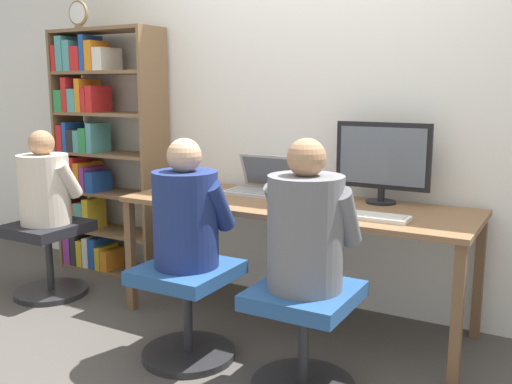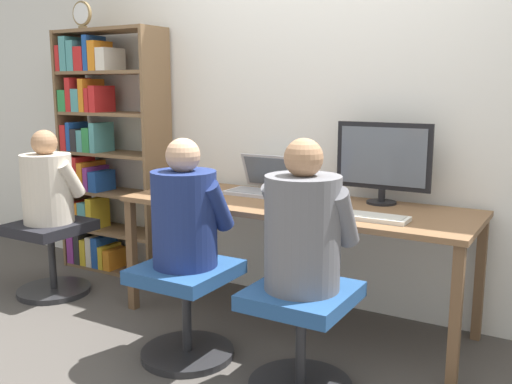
# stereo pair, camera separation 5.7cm
# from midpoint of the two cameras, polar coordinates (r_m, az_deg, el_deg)

# --- Properties ---
(ground_plane) EXTENTS (14.00, 14.00, 0.00)m
(ground_plane) POSITION_cam_midpoint_polar(r_m,az_deg,el_deg) (3.21, 0.39, -15.07)
(ground_plane) COLOR #4C4742
(wall_back) EXTENTS (10.00, 0.05, 2.60)m
(wall_back) POSITION_cam_midpoint_polar(r_m,az_deg,el_deg) (3.60, 6.51, 9.05)
(wall_back) COLOR silver
(wall_back) RESTS_ON ground_plane
(desk) EXTENTS (2.03, 0.71, 0.73)m
(desk) POSITION_cam_midpoint_polar(r_m,az_deg,el_deg) (3.30, 3.41, -2.22)
(desk) COLOR brown
(desk) RESTS_ON ground_plane
(desktop_monitor) EXTENTS (0.55, 0.17, 0.46)m
(desktop_monitor) POSITION_cam_midpoint_polar(r_m,az_deg,el_deg) (3.30, 12.04, 3.11)
(desktop_monitor) COLOR black
(desktop_monitor) RESTS_ON desk
(laptop) EXTENTS (0.38, 0.32, 0.23)m
(laptop) POSITION_cam_midpoint_polar(r_m,az_deg,el_deg) (3.58, -0.07, 0.69)
(laptop) COLOR #B7B7BC
(laptop) RESTS_ON desk
(keyboard) EXTENTS (0.46, 0.14, 0.03)m
(keyboard) POSITION_cam_midpoint_polar(r_m,az_deg,el_deg) (2.95, 10.19, -2.33)
(keyboard) COLOR silver
(keyboard) RESTS_ON desk
(computer_mouse_by_keyboard) EXTENTS (0.06, 0.10, 0.03)m
(computer_mouse_by_keyboard) POSITION_cam_midpoint_polar(r_m,az_deg,el_deg) (3.07, 5.33, -1.61)
(computer_mouse_by_keyboard) COLOR silver
(computer_mouse_by_keyboard) RESTS_ON desk
(office_chair_left) EXTENTS (0.48, 0.48, 0.50)m
(office_chair_left) POSITION_cam_midpoint_polar(r_m,az_deg,el_deg) (2.68, 4.17, -13.55)
(office_chair_left) COLOR #262628
(office_chair_left) RESTS_ON ground_plane
(office_chair_right) EXTENTS (0.48, 0.48, 0.50)m
(office_chair_right) POSITION_cam_midpoint_polar(r_m,az_deg,el_deg) (2.99, -7.41, -10.93)
(office_chair_right) COLOR #262628
(office_chair_right) RESTS_ON ground_plane
(person_at_monitor) EXTENTS (0.42, 0.36, 0.68)m
(person_at_monitor) POSITION_cam_midpoint_polar(r_m,az_deg,el_deg) (2.52, 4.37, -3.40)
(person_at_monitor) COLOR slate
(person_at_monitor) RESTS_ON office_chair_left
(person_at_laptop) EXTENTS (0.40, 0.34, 0.65)m
(person_at_laptop) POSITION_cam_midpoint_polar(r_m,az_deg,el_deg) (2.86, -7.57, -2.07)
(person_at_laptop) COLOR navy
(person_at_laptop) RESTS_ON office_chair_right
(bookshelf) EXTENTS (0.88, 0.30, 1.79)m
(bookshelf) POSITION_cam_midpoint_polar(r_m,az_deg,el_deg) (4.44, -16.07, 3.82)
(bookshelf) COLOR brown
(bookshelf) RESTS_ON ground_plane
(desk_clock) EXTENTS (0.17, 0.03, 0.19)m
(desk_clock) POSITION_cam_midpoint_polar(r_m,az_deg,el_deg) (4.42, -17.72, 16.61)
(desk_clock) COLOR olive
(desk_clock) RESTS_ON bookshelf
(office_chair_side) EXTENTS (0.48, 0.48, 0.50)m
(office_chair_side) POSITION_cam_midpoint_polar(r_m,az_deg,el_deg) (4.09, -20.39, -5.64)
(office_chair_side) COLOR #262628
(office_chair_side) RESTS_ON ground_plane
(person_near_shelf) EXTENTS (0.40, 0.33, 0.62)m
(person_near_shelf) POSITION_cam_midpoint_polar(r_m,az_deg,el_deg) (3.99, -20.75, 0.69)
(person_near_shelf) COLOR beige
(person_near_shelf) RESTS_ON office_chair_side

